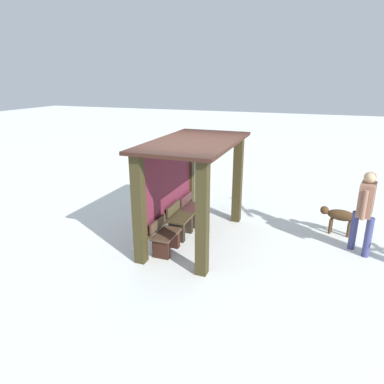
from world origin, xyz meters
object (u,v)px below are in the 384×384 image
(bench_center_inside, at_px, (180,223))
(person_walking, at_px, (365,206))
(dog, at_px, (339,216))
(bus_shelter, at_px, (186,173))
(bench_left_inside, at_px, (166,239))
(bench_right_inside, at_px, (193,212))

(bench_center_inside, relative_size, person_walking, 0.44)
(bench_center_inside, distance_m, person_walking, 3.82)
(bench_center_inside, distance_m, dog, 3.60)
(bus_shelter, xyz_separation_m, dog, (1.38, -3.17, -1.06))
(bench_left_inside, xyz_separation_m, bench_center_inside, (0.80, -0.00, 0.02))
(bus_shelter, bearing_deg, bench_center_inside, 90.00)
(bench_left_inside, bearing_deg, bench_center_inside, -0.06)
(bench_left_inside, bearing_deg, person_walking, -69.87)
(bench_left_inside, xyz_separation_m, bench_right_inside, (1.60, 0.00, -0.00))
(bus_shelter, bearing_deg, bench_right_inside, 10.87)
(person_walking, height_order, dog, person_walking)
(bench_left_inside, bearing_deg, dog, -56.73)
(dog, bearing_deg, person_walking, -154.67)
(bench_right_inside, bearing_deg, bench_center_inside, -179.87)
(bench_right_inside, height_order, person_walking, person_walking)
(bus_shelter, relative_size, bench_left_inside, 4.36)
(bus_shelter, height_order, bench_center_inside, bus_shelter)
(bus_shelter, height_order, dog, bus_shelter)
(bus_shelter, bearing_deg, dog, -66.44)
(bus_shelter, relative_size, dog, 3.42)
(bus_shelter, distance_m, bench_center_inside, 1.19)
(bench_center_inside, bearing_deg, bench_left_inside, 179.94)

